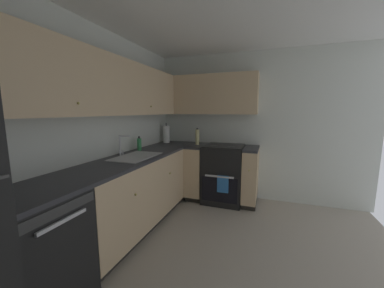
# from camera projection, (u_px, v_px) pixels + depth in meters

# --- Properties ---
(ground_plane) EXTENTS (3.89, 3.31, 0.02)m
(ground_plane) POSITION_uv_depth(u_px,v_px,m) (237.00, 278.00, 1.96)
(ground_plane) COLOR #A89E8E
(wall_back) EXTENTS (3.99, 0.05, 2.42)m
(wall_back) POSITION_uv_depth(u_px,v_px,m) (82.00, 136.00, 2.33)
(wall_back) COLOR silver
(wall_back) RESTS_ON ground_plane
(wall_right) EXTENTS (0.05, 3.41, 2.42)m
(wall_right) POSITION_uv_depth(u_px,v_px,m) (257.00, 127.00, 3.61)
(wall_right) COLOR silver
(wall_right) RESTS_ON ground_plane
(dishwasher) EXTENTS (0.60, 0.63, 0.88)m
(dishwasher) POSITION_uv_depth(u_px,v_px,m) (34.00, 255.00, 1.58)
(dishwasher) COLOR black
(dishwasher) RESTS_ON ground_plane
(lower_cabinets_back) EXTENTS (1.85, 0.62, 0.88)m
(lower_cabinets_back) POSITION_uv_depth(u_px,v_px,m) (133.00, 194.00, 2.73)
(lower_cabinets_back) COLOR tan
(lower_cabinets_back) RESTS_ON ground_plane
(countertop_back) EXTENTS (3.06, 0.60, 0.03)m
(countertop_back) POSITION_uv_depth(u_px,v_px,m) (132.00, 159.00, 2.66)
(countertop_back) COLOR #2D2D33
(countertop_back) RESTS_ON lower_cabinets_back
(lower_cabinets_right) EXTENTS (0.62, 1.12, 0.88)m
(lower_cabinets_right) POSITION_uv_depth(u_px,v_px,m) (220.00, 174.00, 3.60)
(lower_cabinets_right) COLOR tan
(lower_cabinets_right) RESTS_ON ground_plane
(countertop_right) EXTENTS (0.60, 1.12, 0.03)m
(countertop_right) POSITION_uv_depth(u_px,v_px,m) (221.00, 147.00, 3.53)
(countertop_right) COLOR #2D2D33
(countertop_right) RESTS_ON lower_cabinets_right
(oven_range) EXTENTS (0.68, 0.62, 1.07)m
(oven_range) POSITION_uv_depth(u_px,v_px,m) (224.00, 173.00, 3.59)
(oven_range) COLOR black
(oven_range) RESTS_ON ground_plane
(upper_cabinets_back) EXTENTS (2.74, 0.34, 0.63)m
(upper_cabinets_back) POSITION_uv_depth(u_px,v_px,m) (110.00, 87.00, 2.43)
(upper_cabinets_back) COLOR tan
(upper_cabinets_right) EXTENTS (0.32, 1.67, 0.63)m
(upper_cabinets_right) POSITION_uv_depth(u_px,v_px,m) (206.00, 95.00, 3.63)
(upper_cabinets_right) COLOR tan
(sink) EXTENTS (0.64, 0.40, 0.10)m
(sink) POSITION_uv_depth(u_px,v_px,m) (136.00, 160.00, 2.69)
(sink) COLOR #B7B7BC
(sink) RESTS_ON countertop_back
(faucet) EXTENTS (0.07, 0.16, 0.26)m
(faucet) POSITION_uv_depth(u_px,v_px,m) (121.00, 144.00, 2.74)
(faucet) COLOR silver
(faucet) RESTS_ON countertop_back
(soap_bottle) EXTENTS (0.06, 0.06, 0.20)m
(soap_bottle) POSITION_uv_depth(u_px,v_px,m) (139.00, 144.00, 3.11)
(soap_bottle) COLOR #338C4C
(soap_bottle) RESTS_ON countertop_back
(paper_towel_roll) EXTENTS (0.11, 0.11, 0.36)m
(paper_towel_roll) POSITION_uv_depth(u_px,v_px,m) (166.00, 134.00, 3.87)
(paper_towel_roll) COLOR white
(paper_towel_roll) RESTS_ON countertop_back
(oil_bottle) EXTENTS (0.07, 0.07, 0.28)m
(oil_bottle) POSITION_uv_depth(u_px,v_px,m) (197.00, 137.00, 3.64)
(oil_bottle) COLOR beige
(oil_bottle) RESTS_ON countertop_right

